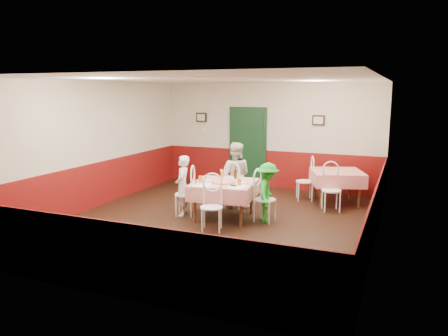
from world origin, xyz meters
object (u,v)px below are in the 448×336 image
at_px(chair_right, 265,200).
at_px(beer_bottle, 235,173).
at_px(glass_c, 222,175).
at_px(diner_left, 183,186).
at_px(chair_second_b, 331,191).
at_px(glass_b, 239,182).
at_px(pizza, 223,182).
at_px(diner_far, 235,175).
at_px(diner_right, 268,193).
at_px(chair_far, 234,188).
at_px(glass_a, 200,180).
at_px(chair_left, 185,194).
at_px(main_table, 224,200).
at_px(wallet, 234,186).
at_px(chair_second_a, 305,181).
at_px(chair_near, 212,207).
at_px(second_table, 336,187).

height_order(chair_right, beer_bottle, beer_bottle).
bearing_deg(glass_c, diner_left, -143.45).
distance_m(chair_second_b, glass_b, 2.25).
distance_m(pizza, diner_far, 0.98).
bearing_deg(glass_c, glass_b, -43.16).
bearing_deg(diner_right, chair_far, 42.15).
bearing_deg(diner_right, chair_right, 85.51).
bearing_deg(glass_a, glass_b, 9.64).
bearing_deg(chair_left, diner_left, -98.38).
xyz_separation_m(chair_second_b, glass_a, (-2.32, -1.73, 0.39)).
xyz_separation_m(main_table, chair_second_b, (1.93, 1.43, 0.08)).
bearing_deg(glass_a, diner_right, 17.55).
relative_size(chair_right, chair_far, 1.00).
height_order(chair_second_b, diner_right, diner_right).
distance_m(pizza, diner_right, 0.92).
bearing_deg(main_table, wallet, -41.18).
distance_m(chair_second_a, chair_second_b, 1.06).
bearing_deg(chair_right, main_table, 103.22).
relative_size(chair_right, glass_c, 6.79).
height_order(chair_second_b, glass_c, chair_second_b).
height_order(chair_right, chair_second_b, same).
relative_size(chair_second_b, diner_right, 0.75).
distance_m(chair_second_a, glass_b, 2.50).
distance_m(chair_left, wallet, 1.22).
height_order(chair_near, diner_right, diner_right).
bearing_deg(chair_second_b, second_table, 69.68).
distance_m(glass_c, diner_left, 0.88).
height_order(chair_near, diner_left, diner_left).
xyz_separation_m(main_table, pizza, (0.01, -0.08, 0.40)).
distance_m(glass_b, wallet, 0.15).
distance_m(second_table, chair_left, 3.60).
distance_m(chair_left, diner_far, 1.27).
bearing_deg(glass_b, main_table, 157.51).
height_order(second_table, glass_b, glass_b).
xyz_separation_m(chair_far, chair_near, (0.21, -1.69, 0.00)).
bearing_deg(glass_a, glass_c, 75.44).
xyz_separation_m(glass_c, diner_left, (-0.69, -0.51, -0.19)).
height_order(chair_near, glass_c, chair_near).
height_order(second_table, pizza, pizza).
height_order(chair_left, beer_bottle, beer_bottle).
xyz_separation_m(second_table, chair_left, (-2.78, -2.28, 0.08)).
bearing_deg(beer_bottle, main_table, -100.69).
bearing_deg(main_table, chair_far, 96.97).
height_order(chair_left, glass_a, glass_a).
distance_m(chair_far, glass_c, 0.59).
bearing_deg(chair_far, second_table, -148.96).
relative_size(main_table, diner_right, 1.02).
bearing_deg(pizza, chair_second_a, 62.65).
xyz_separation_m(chair_left, glass_a, (0.46, -0.19, 0.39)).
bearing_deg(wallet, chair_near, -117.87).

